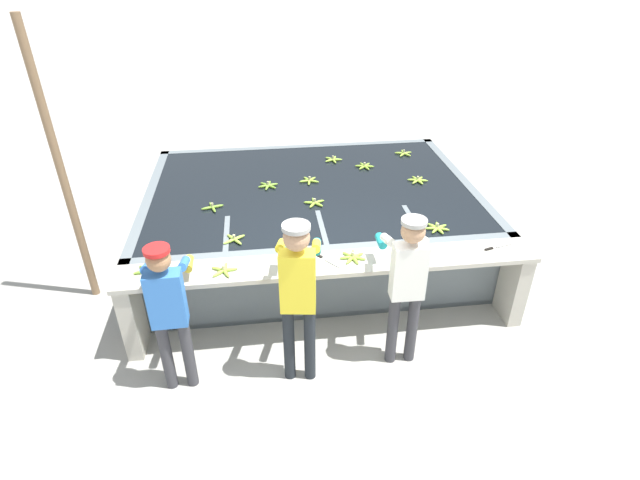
# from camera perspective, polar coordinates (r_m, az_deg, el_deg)

# --- Properties ---
(ground_plane) EXTENTS (80.00, 80.00, 0.00)m
(ground_plane) POSITION_cam_1_polar(r_m,az_deg,el_deg) (5.52, 1.55, -11.83)
(ground_plane) COLOR #A3A099
(ground_plane) RESTS_ON ground
(wash_tank) EXTENTS (4.35, 3.20, 0.92)m
(wash_tank) POSITION_cam_1_polar(r_m,az_deg,el_deg) (6.91, -0.98, 2.53)
(wash_tank) COLOR slate
(wash_tank) RESTS_ON ground
(work_ledge) EXTENTS (4.35, 0.45, 0.92)m
(work_ledge) POSITION_cam_1_polar(r_m,az_deg,el_deg) (5.28, 1.27, -5.01)
(work_ledge) COLOR #B7B2A3
(work_ledge) RESTS_ON ground
(worker_0) EXTENTS (0.41, 0.71, 1.58)m
(worker_0) POSITION_cam_1_polar(r_m,az_deg,el_deg) (4.70, -16.93, -7.18)
(worker_0) COLOR #38383D
(worker_0) RESTS_ON ground
(worker_1) EXTENTS (0.47, 0.75, 1.74)m
(worker_1) POSITION_cam_1_polar(r_m,az_deg,el_deg) (4.52, -2.52, -5.52)
(worker_1) COLOR #1E2328
(worker_1) RESTS_ON ground
(worker_2) EXTENTS (0.41, 0.72, 1.66)m
(worker_2) POSITION_cam_1_polar(r_m,az_deg,el_deg) (4.81, 9.89, -4.30)
(worker_2) COLOR #38383D
(worker_2) RESTS_ON ground
(banana_bunch_floating_0) EXTENTS (0.28, 0.27, 0.08)m
(banana_bunch_floating_0) POSITION_cam_1_polar(r_m,az_deg,el_deg) (6.25, -0.63, 4.28)
(banana_bunch_floating_0) COLOR #8CB738
(banana_bunch_floating_0) RESTS_ON wash_tank
(banana_bunch_floating_1) EXTENTS (0.28, 0.28, 0.08)m
(banana_bunch_floating_1) POSITION_cam_1_polar(r_m,az_deg,el_deg) (5.85, 13.25, 1.35)
(banana_bunch_floating_1) COLOR #9EC642
(banana_bunch_floating_1) RESTS_ON wash_tank
(banana_bunch_floating_2) EXTENTS (0.27, 0.27, 0.08)m
(banana_bunch_floating_2) POSITION_cam_1_polar(r_m,az_deg,el_deg) (7.56, 1.49, 9.19)
(banana_bunch_floating_2) COLOR #9EC642
(banana_bunch_floating_2) RESTS_ON wash_tank
(banana_bunch_floating_3) EXTENTS (0.28, 0.28, 0.08)m
(banana_bunch_floating_3) POSITION_cam_1_polar(r_m,az_deg,el_deg) (6.75, -5.95, 6.23)
(banana_bunch_floating_3) COLOR #75A333
(banana_bunch_floating_3) RESTS_ON wash_tank
(banana_bunch_floating_4) EXTENTS (0.25, 0.25, 0.08)m
(banana_bunch_floating_4) POSITION_cam_1_polar(r_m,az_deg,el_deg) (5.56, -9.78, 0.08)
(banana_bunch_floating_4) COLOR #9EC642
(banana_bunch_floating_4) RESTS_ON wash_tank
(banana_bunch_floating_5) EXTENTS (0.28, 0.28, 0.08)m
(banana_bunch_floating_5) POSITION_cam_1_polar(r_m,az_deg,el_deg) (6.29, -12.19, 3.70)
(banana_bunch_floating_5) COLOR #75A333
(banana_bunch_floating_5) RESTS_ON wash_tank
(banana_bunch_floating_6) EXTENTS (0.27, 0.27, 0.08)m
(banana_bunch_floating_6) POSITION_cam_1_polar(r_m,az_deg,el_deg) (6.86, -1.24, 6.82)
(banana_bunch_floating_6) COLOR #93BC3D
(banana_bunch_floating_6) RESTS_ON wash_tank
(banana_bunch_floating_7) EXTENTS (0.28, 0.28, 0.08)m
(banana_bunch_floating_7) POSITION_cam_1_polar(r_m,az_deg,el_deg) (7.00, 11.09, 6.73)
(banana_bunch_floating_7) COLOR #9EC642
(banana_bunch_floating_7) RESTS_ON wash_tank
(banana_bunch_floating_8) EXTENTS (0.28, 0.28, 0.08)m
(banana_bunch_floating_8) POSITION_cam_1_polar(r_m,az_deg,el_deg) (7.35, 5.11, 8.41)
(banana_bunch_floating_8) COLOR #8CB738
(banana_bunch_floating_8) RESTS_ON wash_tank
(banana_bunch_floating_9) EXTENTS (0.28, 0.27, 0.08)m
(banana_bunch_floating_9) POSITION_cam_1_polar(r_m,az_deg,el_deg) (7.89, 9.54, 9.74)
(banana_bunch_floating_9) COLOR #9EC642
(banana_bunch_floating_9) RESTS_ON wash_tank
(banana_bunch_ledge_0) EXTENTS (0.28, 0.28, 0.08)m
(banana_bunch_ledge_0) POSITION_cam_1_polar(r_m,az_deg,el_deg) (5.25, -19.08, -3.33)
(banana_bunch_ledge_0) COLOR #75A333
(banana_bunch_ledge_0) RESTS_ON work_ledge
(banana_bunch_ledge_1) EXTENTS (0.27, 0.28, 0.08)m
(banana_bunch_ledge_1) POSITION_cam_1_polar(r_m,az_deg,el_deg) (5.06, -10.95, -3.42)
(banana_bunch_ledge_1) COLOR #9EC642
(banana_bunch_ledge_1) RESTS_ON work_ledge
(banana_bunch_ledge_2) EXTENTS (0.27, 0.28, 0.08)m
(banana_bunch_ledge_2) POSITION_cam_1_polar(r_m,az_deg,el_deg) (5.18, 3.76, -1.96)
(banana_bunch_ledge_2) COLOR #93BC3D
(banana_bunch_ledge_2) RESTS_ON work_ledge
(knife_0) EXTENTS (0.34, 0.13, 0.02)m
(knife_0) POSITION_cam_1_polar(r_m,az_deg,el_deg) (5.66, 19.29, -0.81)
(knife_0) COLOR silver
(knife_0) RESTS_ON work_ledge
(knife_1) EXTENTS (0.24, 0.29, 0.02)m
(knife_1) POSITION_cam_1_polar(r_m,az_deg,el_deg) (5.17, 0.39, -2.07)
(knife_1) COLOR silver
(knife_1) RESTS_ON work_ledge
(support_post_left) EXTENTS (0.09, 0.09, 3.20)m
(support_post_left) POSITION_cam_1_polar(r_m,az_deg,el_deg) (6.08, -27.41, 6.72)
(support_post_left) COLOR #846647
(support_post_left) RESTS_ON ground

